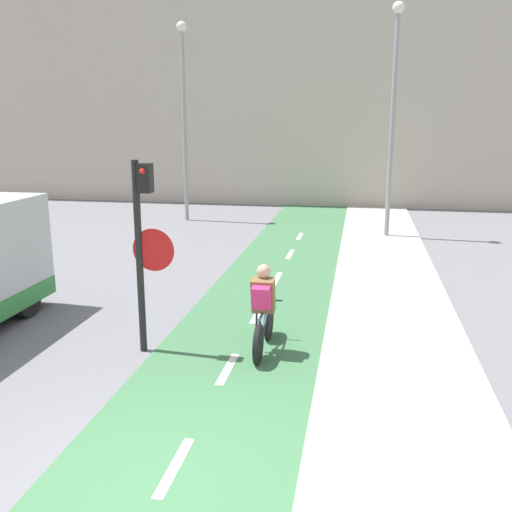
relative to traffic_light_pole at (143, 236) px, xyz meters
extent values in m
plane|color=slate|center=(1.42, -3.47, -1.90)|extent=(120.00, 120.00, 0.00)
cube|color=#3D7047|center=(1.42, -3.47, -1.89)|extent=(2.65, 60.00, 0.02)
cube|color=white|center=(1.42, -2.97, -1.87)|extent=(0.12, 1.10, 0.00)
cube|color=white|center=(1.42, -0.47, -1.87)|extent=(0.12, 1.10, 0.00)
cube|color=white|center=(1.42, 2.03, -1.87)|extent=(0.12, 1.10, 0.00)
cube|color=white|center=(1.42, 4.53, -1.87)|extent=(0.12, 1.10, 0.00)
cube|color=white|center=(1.42, 7.03, -1.87)|extent=(0.12, 1.10, 0.00)
cube|color=white|center=(1.42, 9.53, -1.87)|extent=(0.12, 1.10, 0.00)
cube|color=#B2A899|center=(1.42, 18.69, 3.13)|extent=(60.00, 5.00, 10.05)
cylinder|color=black|center=(-0.09, 0.00, -0.37)|extent=(0.11, 0.11, 3.05)
cube|color=black|center=(0.07, 0.00, 0.89)|extent=(0.20, 0.20, 0.44)
sphere|color=red|center=(0.07, -0.11, 1.00)|extent=(0.09, 0.09, 0.09)
cone|color=red|center=(0.15, 0.00, -0.22)|extent=(0.67, 0.01, 0.67)
cone|color=silver|center=(0.15, 0.00, -0.22)|extent=(0.60, 0.02, 0.60)
cylinder|color=gray|center=(-3.02, 11.89, 1.41)|extent=(0.14, 0.14, 6.61)
sphere|color=silver|center=(-3.02, 11.89, 4.83)|extent=(0.36, 0.36, 0.36)
cylinder|color=gray|center=(4.12, 10.05, 1.44)|extent=(0.14, 0.14, 6.67)
sphere|color=silver|center=(4.12, 10.05, 4.89)|extent=(0.36, 0.36, 0.36)
cylinder|color=black|center=(1.82, -0.15, -1.59)|extent=(0.07, 0.62, 0.62)
cylinder|color=black|center=(1.82, 0.86, -1.59)|extent=(0.07, 0.62, 0.62)
cylinder|color=navy|center=(1.82, 0.55, -1.43)|extent=(0.04, 0.64, 0.38)
cylinder|color=navy|center=(1.82, 0.08, -1.41)|extent=(0.04, 0.33, 0.41)
cylinder|color=navy|center=(1.82, 0.39, -1.23)|extent=(0.04, 0.93, 0.07)
cylinder|color=navy|center=(1.82, 0.04, -1.60)|extent=(0.04, 0.39, 0.05)
cylinder|color=black|center=(1.82, 0.86, -1.20)|extent=(0.46, 0.03, 0.03)
cube|color=brown|center=(1.82, 0.28, -0.94)|extent=(0.36, 0.31, 0.59)
sphere|color=tan|center=(1.82, 0.32, -0.56)|extent=(0.22, 0.22, 0.22)
cylinder|color=#232328|center=(1.72, 0.25, -1.36)|extent=(0.04, 0.07, 0.39)
cylinder|color=#232328|center=(1.92, 0.25, -1.36)|extent=(0.04, 0.07, 0.39)
cube|color=#DB286B|center=(1.82, 0.10, -0.92)|extent=(0.28, 0.23, 0.39)
cube|color=black|center=(-3.77, 1.98, -0.30)|extent=(1.86, 0.04, 0.70)
cylinder|color=black|center=(-2.83, 1.14, -1.55)|extent=(0.18, 0.70, 0.70)
camera|label=1|loc=(3.25, -8.13, 1.75)|focal=40.00mm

